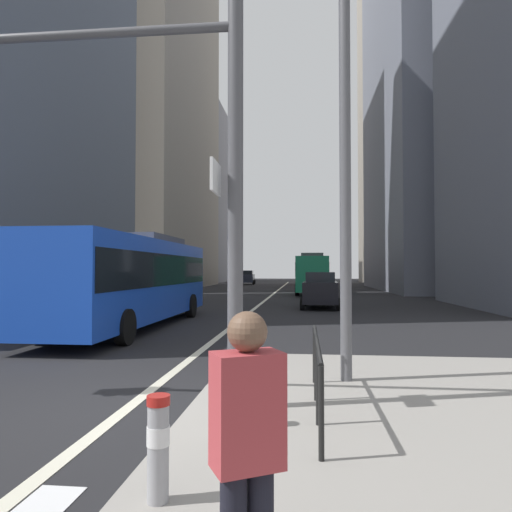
# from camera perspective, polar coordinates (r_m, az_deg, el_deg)

# --- Properties ---
(ground_plane) EXTENTS (160.00, 160.00, 0.00)m
(ground_plane) POSITION_cam_1_polar(r_m,az_deg,el_deg) (26.89, 0.32, -6.10)
(ground_plane) COLOR black
(lane_centre_line) EXTENTS (0.20, 80.00, 0.01)m
(lane_centre_line) POSITION_cam_1_polar(r_m,az_deg,el_deg) (36.83, 1.86, -4.89)
(lane_centre_line) COLOR beige
(lane_centre_line) RESTS_ON ground
(office_tower_left_mid) EXTENTS (12.92, 25.78, 43.46)m
(office_tower_left_mid) POSITION_cam_1_polar(r_m,az_deg,el_deg) (58.71, -13.59, 17.93)
(office_tower_left_mid) COLOR gray
(office_tower_left_mid) RESTS_ON ground
(office_tower_left_far) EXTENTS (10.96, 23.10, 28.60)m
(office_tower_left_far) POSITION_cam_1_polar(r_m,az_deg,el_deg) (84.23, -6.93, 6.69)
(office_tower_left_far) COLOR gray
(office_tower_left_far) RESTS_ON ground
(office_tower_right_mid) EXTENTS (13.46, 24.04, 51.13)m
(office_tower_right_mid) POSITION_cam_1_polar(r_m,az_deg,el_deg) (56.04, 22.08, 23.24)
(office_tower_right_mid) COLOR slate
(office_tower_right_mid) RESTS_ON ground
(office_tower_right_far) EXTENTS (10.08, 17.36, 49.73)m
(office_tower_right_far) POSITION_cam_1_polar(r_m,az_deg,el_deg) (77.82, 16.95, 15.43)
(office_tower_right_far) COLOR gray
(office_tower_right_far) RESTS_ON ground
(city_bus_blue_oncoming) EXTENTS (2.71, 11.70, 3.40)m
(city_bus_blue_oncoming) POSITION_cam_1_polar(r_m,az_deg,el_deg) (17.23, -14.82, -2.42)
(city_bus_blue_oncoming) COLOR blue
(city_bus_blue_oncoming) RESTS_ON ground
(city_bus_red_receding) EXTENTS (2.86, 11.83, 3.40)m
(city_bus_red_receding) POSITION_cam_1_polar(r_m,az_deg,el_deg) (40.59, 6.93, -2.00)
(city_bus_red_receding) COLOR #198456
(city_bus_red_receding) RESTS_ON ground
(city_bus_red_distant) EXTENTS (2.86, 11.00, 3.40)m
(city_bus_red_distant) POSITION_cam_1_polar(r_m,az_deg,el_deg) (62.93, 6.43, -1.88)
(city_bus_red_distant) COLOR red
(city_bus_red_distant) RESTS_ON ground
(car_oncoming_mid) EXTENTS (2.18, 4.22, 1.94)m
(car_oncoming_mid) POSITION_cam_1_polar(r_m,az_deg,el_deg) (64.24, -1.07, -2.64)
(car_oncoming_mid) COLOR #232838
(car_oncoming_mid) RESTS_ON ground
(car_receding_near) EXTENTS (2.17, 4.38, 1.94)m
(car_receding_near) POSITION_cam_1_polar(r_m,az_deg,el_deg) (25.29, 7.90, -4.12)
(car_receding_near) COLOR black
(car_receding_near) RESTS_ON ground
(car_receding_far) EXTENTS (2.06, 4.03, 1.94)m
(car_receding_far) POSITION_cam_1_polar(r_m,az_deg,el_deg) (50.99, 6.83, -2.88)
(car_receding_far) COLOR maroon
(car_receding_far) RESTS_ON ground
(traffic_signal_gantry) EXTENTS (6.74, 0.65, 6.00)m
(traffic_signal_gantry) POSITION_cam_1_polar(r_m,az_deg,el_deg) (7.49, -20.59, 14.41)
(traffic_signal_gantry) COLOR #515156
(traffic_signal_gantry) RESTS_ON median_island
(street_lamp_post) EXTENTS (5.50, 0.32, 8.00)m
(street_lamp_post) POSITION_cam_1_polar(r_m,az_deg,el_deg) (8.88, 10.84, 19.51)
(street_lamp_post) COLOR #56565B
(street_lamp_post) RESTS_ON median_island
(bollard_left) EXTENTS (0.20, 0.20, 0.88)m
(bollard_left) POSITION_cam_1_polar(r_m,az_deg,el_deg) (4.25, -11.92, -21.48)
(bollard_left) COLOR #99999E
(bollard_left) RESTS_ON median_island
(bollard_right) EXTENTS (0.20, 0.20, 0.92)m
(bollard_right) POSITION_cam_1_polar(r_m,az_deg,el_deg) (5.90, -3.94, -15.59)
(bollard_right) COLOR #99999E
(bollard_right) RESTS_ON median_island
(pedestrian_railing) EXTENTS (0.06, 3.32, 0.98)m
(pedestrian_railing) POSITION_cam_1_polar(r_m,az_deg,el_deg) (6.53, 7.49, -12.56)
(pedestrian_railing) COLOR black
(pedestrian_railing) RESTS_ON median_island
(pedestrian_walking) EXTENTS (0.45, 0.39, 1.70)m
(pedestrian_walking) POSITION_cam_1_polar(r_m,az_deg,el_deg) (2.78, -1.08, -22.46)
(pedestrian_walking) COLOR black
(pedestrian_walking) RESTS_ON median_island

